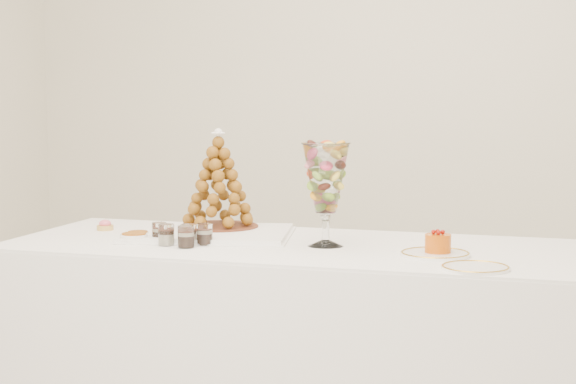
% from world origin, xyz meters
% --- Properties ---
extents(buffet_table, '(2.12, 0.96, 0.79)m').
position_xyz_m(buffet_table, '(-0.03, 0.29, 0.39)').
color(buffet_table, white).
rests_on(buffet_table, ground).
extents(lace_tray, '(0.71, 0.60, 0.02)m').
position_xyz_m(lace_tray, '(-0.39, 0.35, 0.80)').
color(lace_tray, white).
rests_on(lace_tray, buffet_table).
extents(macaron_vase, '(0.17, 0.17, 0.37)m').
position_xyz_m(macaron_vase, '(0.10, 0.29, 1.03)').
color(macaron_vase, white).
rests_on(macaron_vase, buffet_table).
extents(cake_plate, '(0.24, 0.24, 0.01)m').
position_xyz_m(cake_plate, '(0.51, 0.22, 0.79)').
color(cake_plate, white).
rests_on(cake_plate, buffet_table).
extents(spare_plate, '(0.21, 0.21, 0.01)m').
position_xyz_m(spare_plate, '(0.68, 0.03, 0.79)').
color(spare_plate, white).
rests_on(spare_plate, buffet_table).
extents(pink_tart, '(0.07, 0.07, 0.04)m').
position_xyz_m(pink_tart, '(-0.84, 0.34, 0.81)').
color(pink_tart, tan).
rests_on(pink_tart, buffet_table).
extents(verrine_a, '(0.06, 0.06, 0.07)m').
position_xyz_m(verrine_a, '(-0.50, 0.16, 0.82)').
color(verrine_a, white).
rests_on(verrine_a, buffet_table).
extents(verrine_b, '(0.07, 0.07, 0.07)m').
position_xyz_m(verrine_b, '(-0.37, 0.14, 0.83)').
color(verrine_b, white).
rests_on(verrine_b, buffet_table).
extents(verrine_c, '(0.06, 0.06, 0.08)m').
position_xyz_m(verrine_c, '(-0.31, 0.15, 0.83)').
color(verrine_c, white).
rests_on(verrine_c, buffet_table).
extents(verrine_d, '(0.06, 0.06, 0.08)m').
position_xyz_m(verrine_d, '(-0.43, 0.09, 0.83)').
color(verrine_d, white).
rests_on(verrine_d, buffet_table).
extents(verrine_e, '(0.06, 0.06, 0.08)m').
position_xyz_m(verrine_e, '(-0.35, 0.07, 0.83)').
color(verrine_e, white).
rests_on(verrine_e, buffet_table).
extents(ramekin_back, '(0.08, 0.08, 0.03)m').
position_xyz_m(ramekin_back, '(-0.61, 0.19, 0.80)').
color(ramekin_back, white).
rests_on(ramekin_back, buffet_table).
extents(ramekin_front, '(0.10, 0.10, 0.03)m').
position_xyz_m(ramekin_front, '(-0.58, 0.11, 0.80)').
color(ramekin_front, white).
rests_on(ramekin_front, buffet_table).
extents(croquembouche, '(0.31, 0.31, 0.38)m').
position_xyz_m(croquembouche, '(-0.40, 0.46, 1.00)').
color(croquembouche, brown).
rests_on(croquembouche, lace_tray).
extents(mousse_cake, '(0.09, 0.09, 0.08)m').
position_xyz_m(mousse_cake, '(0.52, 0.23, 0.83)').
color(mousse_cake, '#CA5309').
rests_on(mousse_cake, cake_plate).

